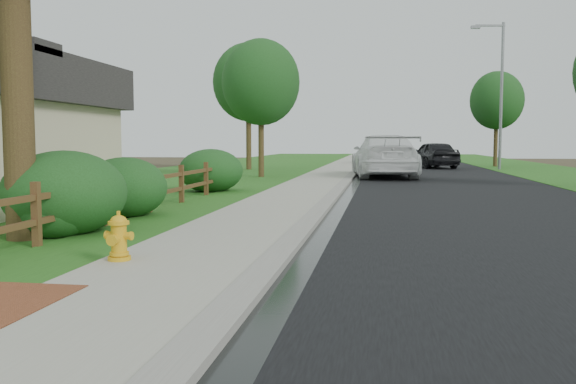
% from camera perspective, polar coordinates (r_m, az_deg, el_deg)
% --- Properties ---
extents(ground, '(120.00, 120.00, 0.00)m').
position_cam_1_polar(ground, '(6.71, -8.02, -10.35)').
color(ground, '#3E3622').
extents(road, '(8.00, 90.00, 0.02)m').
position_cam_1_polar(road, '(41.32, 12.52, 2.21)').
color(road, black).
rests_on(road, ground).
extents(curb, '(0.40, 90.00, 0.12)m').
position_cam_1_polar(curb, '(41.26, 6.68, 2.36)').
color(curb, gray).
rests_on(curb, ground).
extents(wet_gutter, '(0.50, 90.00, 0.00)m').
position_cam_1_polar(wet_gutter, '(41.25, 7.17, 2.30)').
color(wet_gutter, black).
rests_on(wet_gutter, road).
extents(sidewalk, '(2.20, 90.00, 0.10)m').
position_cam_1_polar(sidewalk, '(41.32, 4.88, 2.36)').
color(sidewalk, '#9C9A88').
rests_on(sidewalk, ground).
extents(grass_strip, '(1.60, 90.00, 0.06)m').
position_cam_1_polar(grass_strip, '(41.50, 2.26, 2.36)').
color(grass_strip, '#204E16').
rests_on(grass_strip, ground).
extents(lawn_near, '(9.00, 90.00, 0.04)m').
position_cam_1_polar(lawn_near, '(42.40, -4.75, 2.38)').
color(lawn_near, '#204E16').
rests_on(lawn_near, ground).
extents(verge_far, '(6.00, 90.00, 0.04)m').
position_cam_1_polar(verge_far, '(42.34, 21.88, 2.06)').
color(verge_far, '#204E16').
rests_on(verge_far, ground).
extents(ranch_fence, '(0.12, 16.92, 1.10)m').
position_cam_1_polar(ranch_fence, '(13.78, -14.73, -0.10)').
color(ranch_fence, '#4E291A').
rests_on(ranch_fence, ground).
extents(fire_hydrant, '(0.45, 0.36, 0.69)m').
position_cam_1_polar(fire_hydrant, '(8.76, -15.56, -4.14)').
color(fire_hydrant, yellow).
rests_on(fire_hydrant, sidewalk).
extents(white_suv, '(3.58, 7.28, 2.04)m').
position_cam_1_polar(white_suv, '(30.10, 8.98, 3.33)').
color(white_suv, white).
rests_on(white_suv, road).
extents(dark_car_mid, '(3.36, 5.53, 1.76)m').
position_cam_1_polar(dark_car_mid, '(41.35, 13.44, 3.43)').
color(dark_car_mid, black).
rests_on(dark_car_mid, road).
extents(dark_car_far, '(3.29, 5.20, 1.62)m').
position_cam_1_polar(dark_car_far, '(46.86, 8.90, 3.55)').
color(dark_car_far, black).
rests_on(dark_car_far, road).
extents(streetlight, '(2.07, 0.51, 8.97)m').
position_cam_1_polar(streetlight, '(39.92, 19.13, 9.27)').
color(streetlight, gray).
rests_on(streetlight, ground).
extents(boulder, '(1.01, 0.76, 0.67)m').
position_cam_1_polar(boulder, '(13.65, -18.97, -1.44)').
color(boulder, brown).
rests_on(boulder, ground).
extents(shrub_a, '(1.49, 1.49, 1.09)m').
position_cam_1_polar(shrub_a, '(11.71, -20.92, -1.45)').
color(shrub_a, '#1B4117').
rests_on(shrub_a, ground).
extents(shrub_b, '(2.79, 2.79, 1.58)m').
position_cam_1_polar(shrub_b, '(11.98, -20.16, -0.10)').
color(shrub_b, '#1B4117').
rests_on(shrub_b, ground).
extents(shrub_c, '(2.40, 2.40, 1.39)m').
position_cam_1_polar(shrub_c, '(14.35, -15.05, 0.40)').
color(shrub_c, '#1B4117').
rests_on(shrub_c, ground).
extents(shrub_d, '(2.27, 2.27, 1.50)m').
position_cam_1_polar(shrub_d, '(21.03, -7.23, 1.99)').
color(shrub_d, '#1B4117').
rests_on(shrub_d, ground).
extents(tree_near_left, '(3.76, 3.76, 6.66)m').
position_cam_1_polar(tree_near_left, '(29.74, -2.55, 10.20)').
color(tree_near_left, '#3B2518').
rests_on(tree_near_left, ground).
extents(tree_mid_left, '(4.34, 4.34, 7.76)m').
position_cam_1_polar(tree_mid_left, '(37.87, -3.72, 10.20)').
color(tree_mid_left, '#3B2518').
rests_on(tree_mid_left, ground).
extents(tree_mid_right, '(3.62, 3.62, 6.56)m').
position_cam_1_polar(tree_mid_right, '(44.56, 18.95, 8.10)').
color(tree_mid_right, '#3B2518').
rests_on(tree_mid_right, ground).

